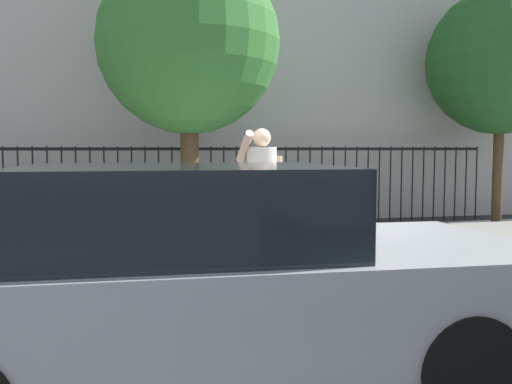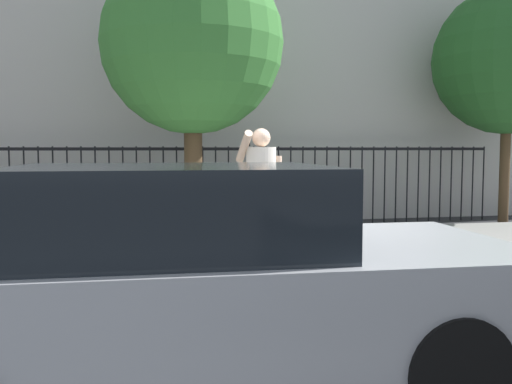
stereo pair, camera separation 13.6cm
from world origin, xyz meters
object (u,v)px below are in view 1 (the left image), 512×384
object	(u,v)px
street_bench	(26,212)
street_tree_far	(189,44)
parked_hatchback	(205,279)
street_tree_near	(501,61)
pedestrian_on_phone	(264,189)

from	to	relation	value
street_bench	street_tree_far	distance (m)	3.74
street_tree_far	parked_hatchback	bearing A→B (deg)	-94.83
street_tree_near	street_tree_far	world-z (taller)	street_tree_far
parked_hatchback	pedestrian_on_phone	distance (m)	2.85
street_bench	street_tree_near	xyz separation A→B (m)	(8.79, 1.60, 2.66)
pedestrian_on_phone	street_tree_near	size ratio (longest dim) A/B	0.34
parked_hatchback	street_tree_near	distance (m)	9.84
pedestrian_on_phone	street_tree_near	distance (m)	7.38
parked_hatchback	street_tree_near	xyz separation A→B (m)	(6.84, 6.58, 2.61)
street_bench	pedestrian_on_phone	bearing A→B (deg)	-38.41
pedestrian_on_phone	street_bench	distance (m)	3.81
street_bench	street_tree_far	bearing A→B (deg)	21.88
pedestrian_on_phone	street_bench	xyz separation A→B (m)	(-2.96, 2.35, -0.45)
parked_hatchback	street_bench	distance (m)	5.35
parked_hatchback	street_bench	bearing A→B (deg)	111.38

